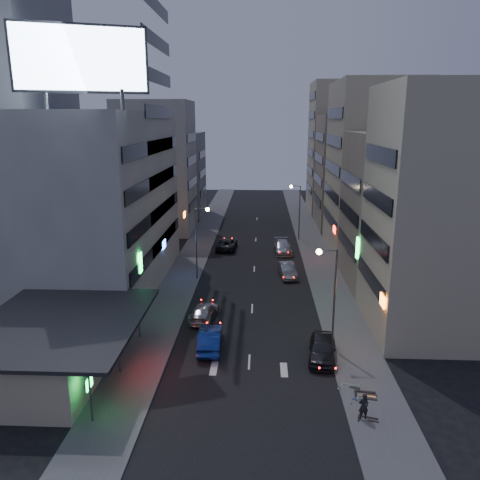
# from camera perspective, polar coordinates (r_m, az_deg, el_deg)

# --- Properties ---
(ground) EXTENTS (180.00, 180.00, 0.00)m
(ground) POSITION_cam_1_polar(r_m,az_deg,el_deg) (32.03, 0.92, -18.13)
(ground) COLOR black
(ground) RESTS_ON ground
(sidewalk_left) EXTENTS (4.00, 120.00, 0.12)m
(sidewalk_left) POSITION_cam_1_polar(r_m,az_deg,el_deg) (60.14, -5.84, -2.19)
(sidewalk_left) COLOR #4C4C4F
(sidewalk_left) RESTS_ON ground
(sidewalk_right) EXTENTS (4.00, 120.00, 0.12)m
(sidewalk_right) POSITION_cam_1_polar(r_m,az_deg,el_deg) (59.94, 9.49, -2.38)
(sidewalk_right) COLOR #4C4C4F
(sidewalk_right) RESTS_ON ground
(food_court) EXTENTS (11.00, 13.00, 3.88)m
(food_court) POSITION_cam_1_polar(r_m,az_deg,el_deg) (35.88, -22.26, -11.88)
(food_court) COLOR tan
(food_court) RESTS_ON ground
(white_building) EXTENTS (14.00, 24.00, 18.00)m
(white_building) POSITION_cam_1_polar(r_m,az_deg,el_deg) (50.88, -17.87, 4.46)
(white_building) COLOR #B0AFAB
(white_building) RESTS_ON ground
(grey_tower) EXTENTS (10.00, 14.00, 34.00)m
(grey_tower) POSITION_cam_1_polar(r_m,az_deg,el_deg) (56.67, -26.22, 12.80)
(grey_tower) COLOR gray
(grey_tower) RESTS_ON ground
(shophouse_near) EXTENTS (10.00, 11.00, 20.00)m
(shophouse_near) POSITION_cam_1_polar(r_m,az_deg,el_deg) (40.73, 23.11, 3.05)
(shophouse_near) COLOR tan
(shophouse_near) RESTS_ON ground
(shophouse_mid) EXTENTS (11.00, 12.00, 16.00)m
(shophouse_mid) POSITION_cam_1_polar(r_m,az_deg,el_deg) (51.96, 19.12, 3.43)
(shophouse_mid) COLOR gray
(shophouse_mid) RESTS_ON ground
(shophouse_far) EXTENTS (10.00, 14.00, 22.00)m
(shophouse_far) POSITION_cam_1_polar(r_m,az_deg,el_deg) (63.88, 15.69, 8.35)
(shophouse_far) COLOR tan
(shophouse_far) RESTS_ON ground
(far_left_a) EXTENTS (11.00, 10.00, 20.00)m
(far_left_a) POSITION_cam_1_polar(r_m,az_deg,el_deg) (74.13, -10.14, 8.67)
(far_left_a) COLOR #B0AFAB
(far_left_a) RESTS_ON ground
(far_left_b) EXTENTS (12.00, 10.00, 15.00)m
(far_left_b) POSITION_cam_1_polar(r_m,az_deg,el_deg) (87.14, -8.53, 7.92)
(far_left_b) COLOR gray
(far_left_b) RESTS_ON ground
(far_right_a) EXTENTS (11.00, 12.00, 18.00)m
(far_right_a) POSITION_cam_1_polar(r_m,az_deg,el_deg) (78.79, 13.56, 8.09)
(far_right_a) COLOR gray
(far_right_a) RESTS_ON ground
(far_right_b) EXTENTS (12.00, 12.00, 24.00)m
(far_right_b) POSITION_cam_1_polar(r_m,az_deg,el_deg) (92.37, 12.38, 10.92)
(far_right_b) COLOR tan
(far_right_b) RESTS_ON ground
(billboard) EXTENTS (9.52, 3.75, 6.20)m
(billboard) POSITION_cam_1_polar(r_m,az_deg,el_deg) (39.65, -18.84, 20.14)
(billboard) COLOR #595B60
(billboard) RESTS_ON white_building
(street_lamp_right_near) EXTENTS (1.60, 0.44, 8.02)m
(street_lamp_right_near) POSITION_cam_1_polar(r_m,az_deg,el_deg) (35.42, 10.90, -5.41)
(street_lamp_right_near) COLOR #595B60
(street_lamp_right_near) RESTS_ON sidewalk_right
(street_lamp_left) EXTENTS (1.60, 0.44, 8.02)m
(street_lamp_left) POSITION_cam_1_polar(r_m,az_deg,el_deg) (50.82, -4.95, 0.91)
(street_lamp_left) COLOR #595B60
(street_lamp_left) RESTS_ON sidewalk_left
(street_lamp_right_far) EXTENTS (1.60, 0.44, 8.02)m
(street_lamp_right_far) POSITION_cam_1_polar(r_m,az_deg,el_deg) (68.20, 6.96, 4.36)
(street_lamp_right_far) COLOR #595B60
(street_lamp_right_far) RESTS_ON sidewalk_right
(parked_car_right_near) EXTENTS (2.57, 5.04, 1.64)m
(parked_car_right_near) POSITION_cam_1_polar(r_m,az_deg,el_deg) (36.04, 9.99, -12.89)
(parked_car_right_near) COLOR #28282D
(parked_car_right_near) RESTS_ON ground
(parked_car_right_mid) EXTENTS (2.19, 4.83, 1.54)m
(parked_car_right_mid) POSITION_cam_1_polar(r_m,az_deg,el_deg) (53.09, 5.78, -3.67)
(parked_car_right_mid) COLOR gray
(parked_car_right_mid) RESTS_ON ground
(parked_car_left) EXTENTS (2.83, 5.66, 1.54)m
(parked_car_left) POSITION_cam_1_polar(r_m,az_deg,el_deg) (63.89, -1.63, -0.46)
(parked_car_left) COLOR #25262A
(parked_car_left) RESTS_ON ground
(parked_car_right_far) EXTENTS (2.49, 5.57, 1.58)m
(parked_car_right_far) POSITION_cam_1_polar(r_m,az_deg,el_deg) (62.45, 5.25, -0.85)
(parked_car_right_far) COLOR #A8AAB0
(parked_car_right_far) RESTS_ON ground
(road_car_blue) EXTENTS (1.92, 4.96, 1.61)m
(road_car_blue) POSITION_cam_1_polar(r_m,az_deg,el_deg) (37.04, -3.68, -11.92)
(road_car_blue) COLOR navy
(road_car_blue) RESTS_ON ground
(road_car_silver) EXTENTS (2.52, 5.00, 1.39)m
(road_car_silver) POSITION_cam_1_polar(r_m,az_deg,el_deg) (42.12, -4.43, -8.71)
(road_car_silver) COLOR #A5A8AD
(road_car_silver) RESTS_ON ground
(person) EXTENTS (0.65, 0.48, 1.65)m
(person) POSITION_cam_1_polar(r_m,az_deg,el_deg) (30.00, 14.82, -19.01)
(person) COLOR black
(person) RESTS_ON sidewalk_right
(scooter_black_a) EXTENTS (1.02, 1.82, 1.06)m
(scooter_black_a) POSITION_cam_1_polar(r_m,az_deg,el_deg) (30.42, 16.63, -19.30)
(scooter_black_a) COLOR black
(scooter_black_a) RESTS_ON sidewalk_right
(scooter_silver_a) EXTENTS (0.93, 1.97, 1.16)m
(scooter_silver_a) POSITION_cam_1_polar(r_m,az_deg,el_deg) (32.36, 16.38, -16.96)
(scooter_silver_a) COLOR #94959A
(scooter_silver_a) RESTS_ON sidewalk_right
(scooter_blue) EXTENTS (0.70, 1.67, 0.99)m
(scooter_blue) POSITION_cam_1_polar(r_m,az_deg,el_deg) (31.95, 15.36, -17.49)
(scooter_blue) COLOR navy
(scooter_blue) RESTS_ON sidewalk_right
(scooter_black_b) EXTENTS (0.97, 2.11, 1.24)m
(scooter_black_b) POSITION_cam_1_polar(r_m,az_deg,el_deg) (32.75, 16.32, -16.46)
(scooter_black_b) COLOR black
(scooter_black_b) RESTS_ON sidewalk_right
(scooter_silver_b) EXTENTS (1.10, 1.94, 1.13)m
(scooter_silver_b) POSITION_cam_1_polar(r_m,az_deg,el_deg) (33.19, 14.50, -15.99)
(scooter_silver_b) COLOR #ADB2B5
(scooter_silver_b) RESTS_ON sidewalk_right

